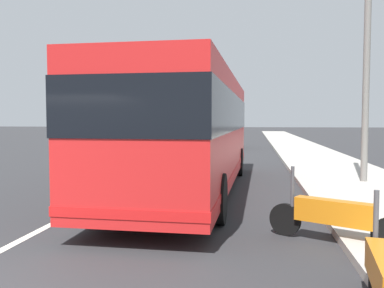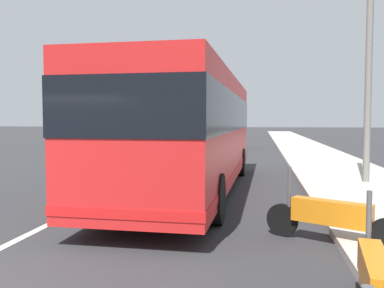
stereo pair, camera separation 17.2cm
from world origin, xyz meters
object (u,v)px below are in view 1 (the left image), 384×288
object	(u,v)px
motorcycle_far_end	(333,216)
car_side_street	(227,138)
car_far_distant	(179,137)
car_ahead_same_lane	(193,132)
coach_bus	(190,127)
utility_pole	(367,47)

from	to	relation	value
motorcycle_far_end	car_side_street	bearing A→B (deg)	-53.46
car_far_distant	car_ahead_same_lane	distance (m)	11.26
coach_bus	car_far_distant	xyz separation A→B (m)	(19.49, 3.91, -1.15)
utility_pole	motorcycle_far_end	bearing A→B (deg)	161.73
car_far_distant	car_ahead_same_lane	xyz separation A→B (m)	(11.24, 0.55, 0.03)
coach_bus	utility_pole	xyz separation A→B (m)	(1.78, -5.16, 2.42)
coach_bus	car_ahead_same_lane	world-z (taller)	coach_bus
coach_bus	utility_pole	size ratio (longest dim) A/B	1.30
car_far_distant	coach_bus	bearing A→B (deg)	10.42
coach_bus	car_ahead_same_lane	bearing A→B (deg)	9.44
car_far_distant	utility_pole	size ratio (longest dim) A/B	0.47
car_ahead_same_lane	utility_pole	size ratio (longest dim) A/B	0.54
car_far_distant	utility_pole	distance (m)	20.21
motorcycle_far_end	car_ahead_same_lane	xyz separation A→B (m)	(35.28, 7.53, 0.25)
coach_bus	utility_pole	bearing A→B (deg)	-69.76
motorcycle_far_end	car_side_street	distance (m)	22.89
coach_bus	car_far_distant	world-z (taller)	coach_bus
coach_bus	car_side_street	size ratio (longest dim) A/B	2.59
coach_bus	car_side_street	world-z (taller)	coach_bus
motorcycle_far_end	car_far_distant	xyz separation A→B (m)	(24.04, 6.98, 0.22)
car_ahead_same_lane	utility_pole	distance (m)	30.71
motorcycle_far_end	car_ahead_same_lane	distance (m)	36.08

